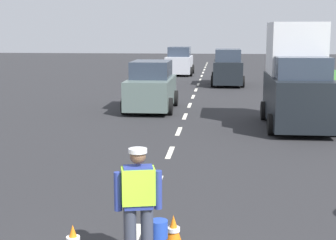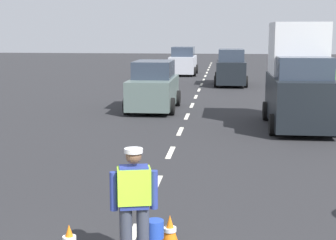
{
  "view_description": "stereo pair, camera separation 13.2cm",
  "coord_description": "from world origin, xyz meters",
  "px_view_note": "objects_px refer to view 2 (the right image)",
  "views": [
    {
      "loc": [
        1.31,
        -4.94,
        3.27
      ],
      "look_at": [
        0.06,
        7.53,
        1.1
      ],
      "focal_mm": 55.57,
      "sensor_mm": 36.0,
      "label": 1
    },
    {
      "loc": [
        1.44,
        -4.92,
        3.27
      ],
      "look_at": [
        0.06,
        7.53,
        1.1
      ],
      "focal_mm": 55.57,
      "sensor_mm": 36.0,
      "label": 2
    }
  ],
  "objects_px": {
    "delivery_truck": "(299,80)",
    "car_oncoming_second": "(154,87)",
    "traffic_cone_far": "(170,232)",
    "car_outgoing_far": "(231,68)",
    "car_oncoming_third": "(183,62)",
    "road_worker": "(136,200)"
  },
  "relations": [
    {
      "from": "car_oncoming_second",
      "to": "car_outgoing_far",
      "type": "relative_size",
      "value": 0.93
    },
    {
      "from": "traffic_cone_far",
      "to": "car_oncoming_second",
      "type": "bearing_deg",
      "value": 98.89
    },
    {
      "from": "delivery_truck",
      "to": "car_oncoming_second",
      "type": "relative_size",
      "value": 1.14
    },
    {
      "from": "traffic_cone_far",
      "to": "car_oncoming_second",
      "type": "distance_m",
      "value": 13.97
    },
    {
      "from": "traffic_cone_far",
      "to": "car_outgoing_far",
      "type": "height_order",
      "value": "car_outgoing_far"
    },
    {
      "from": "car_oncoming_third",
      "to": "car_outgoing_far",
      "type": "bearing_deg",
      "value": -63.76
    },
    {
      "from": "traffic_cone_far",
      "to": "car_outgoing_far",
      "type": "relative_size",
      "value": 0.12
    },
    {
      "from": "car_outgoing_far",
      "to": "traffic_cone_far",
      "type": "bearing_deg",
      "value": -92.65
    },
    {
      "from": "traffic_cone_far",
      "to": "delivery_truck",
      "type": "height_order",
      "value": "delivery_truck"
    },
    {
      "from": "road_worker",
      "to": "car_oncoming_third",
      "type": "xyz_separation_m",
      "value": [
        -1.92,
        31.67,
        0.03
      ]
    },
    {
      "from": "road_worker",
      "to": "car_oncoming_third",
      "type": "bearing_deg",
      "value": 93.47
    },
    {
      "from": "traffic_cone_far",
      "to": "car_oncoming_third",
      "type": "height_order",
      "value": "car_oncoming_third"
    },
    {
      "from": "car_oncoming_second",
      "to": "car_oncoming_third",
      "type": "height_order",
      "value": "car_oncoming_third"
    },
    {
      "from": "traffic_cone_far",
      "to": "car_oncoming_second",
      "type": "relative_size",
      "value": 0.13
    },
    {
      "from": "road_worker",
      "to": "car_oncoming_second",
      "type": "height_order",
      "value": "car_oncoming_second"
    },
    {
      "from": "traffic_cone_far",
      "to": "car_oncoming_third",
      "type": "xyz_separation_m",
      "value": [
        -2.34,
        31.14,
        0.7
      ]
    },
    {
      "from": "road_worker",
      "to": "car_outgoing_far",
      "type": "xyz_separation_m",
      "value": [
        1.54,
        24.65,
        0.08
      ]
    },
    {
      "from": "car_oncoming_third",
      "to": "delivery_truck",
      "type": "bearing_deg",
      "value": -74.72
    },
    {
      "from": "traffic_cone_far",
      "to": "delivery_truck",
      "type": "xyz_separation_m",
      "value": [
        3.27,
        10.59,
        1.35
      ]
    },
    {
      "from": "car_outgoing_far",
      "to": "car_oncoming_third",
      "type": "height_order",
      "value": "car_outgoing_far"
    },
    {
      "from": "car_outgoing_far",
      "to": "road_worker",
      "type": "bearing_deg",
      "value": -93.57
    },
    {
      "from": "road_worker",
      "to": "delivery_truck",
      "type": "distance_m",
      "value": 11.74
    }
  ]
}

